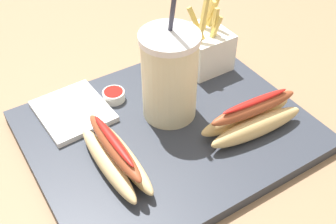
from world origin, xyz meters
The scene contains 8 objects.
ground_plane centered at (0.00, 0.00, -0.01)m, with size 2.40×2.40×0.02m, color #8C6B4C.
food_tray centered at (0.00, 0.00, 0.01)m, with size 0.43×0.35×0.02m, color #2D333D.
soda_cup centered at (0.02, 0.03, 0.10)m, with size 0.09×0.09×0.24m.
fries_basket centered at (0.15, 0.11, 0.06)m, with size 0.08×0.09×0.15m.
hot_dog_1 centered at (-0.11, -0.03, 0.04)m, with size 0.05×0.16×0.06m.
hot_dog_2 centered at (0.11, -0.08, 0.04)m, with size 0.17×0.07×0.06m.
ketchup_cup_1 centered at (-0.04, 0.11, 0.03)m, with size 0.04×0.04×0.02m.
napkin_stack centered at (-0.12, 0.11, 0.02)m, with size 0.11×0.12×0.01m, color white.
Camera 1 is at (-0.26, -0.40, 0.48)m, focal length 44.29 mm.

